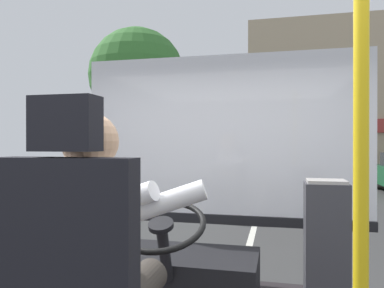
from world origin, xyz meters
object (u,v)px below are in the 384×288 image
at_px(bus_driver, 99,247).
at_px(parked_car_silver, 370,164).
at_px(handrail_pole, 361,220).
at_px(steering_console, 179,279).
at_px(fare_box, 326,256).

bearing_deg(bus_driver, parked_car_silver, 74.24).
height_order(handrail_pole, parked_car_silver, handrail_pole).
distance_m(bus_driver, steering_console, 1.30).
bearing_deg(handrail_pole, fare_box, 87.34).
relative_size(bus_driver, handrail_pole, 0.43).
bearing_deg(fare_box, steering_console, 175.72).
distance_m(bus_driver, parked_car_silver, 19.05).
distance_m(steering_console, parked_car_silver, 17.91).
xyz_separation_m(bus_driver, parked_car_silver, (5.17, 18.33, -0.65)).
bearing_deg(parked_car_silver, fare_box, -103.70).
bearing_deg(handrail_pole, parked_car_silver, 77.01).
bearing_deg(steering_console, parked_car_silver, 73.22).
xyz_separation_m(handrail_pole, parked_car_silver, (4.26, 18.46, -0.82)).
xyz_separation_m(bus_driver, handrail_pole, (0.91, -0.13, 0.18)).
bearing_deg(parked_car_silver, handrail_pole, -102.99).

